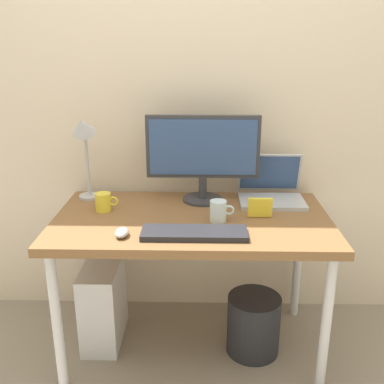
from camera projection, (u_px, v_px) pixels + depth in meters
name	position (u px, v px, depth m)	size (l,w,h in m)	color
ground_plane	(192.00, 345.00, 2.28)	(6.00, 6.00, 0.00)	gray
back_wall	(194.00, 78.00, 2.26)	(4.40, 0.04, 2.60)	beige
desk	(192.00, 230.00, 2.08)	(1.27, 0.70, 0.71)	brown
monitor	(203.00, 153.00, 2.18)	(0.56, 0.20, 0.43)	#333338
laptop	(271.00, 189.00, 2.25)	(0.32, 0.27, 0.23)	#B2B2B7
desk_lamp	(84.00, 139.00, 2.17)	(0.11, 0.16, 0.44)	#B2B2B7
keyboard	(194.00, 233.00, 1.85)	(0.44, 0.14, 0.02)	#232328
mouse	(122.00, 233.00, 1.84)	(0.06, 0.09, 0.03)	#B2B2B7
coffee_mug	(104.00, 202.00, 2.12)	(0.11, 0.08, 0.09)	yellow
glass_cup	(219.00, 211.00, 1.99)	(0.11, 0.07, 0.10)	silver
photo_frame	(260.00, 208.00, 2.03)	(0.11, 0.02, 0.09)	yellow
computer_tower	(103.00, 302.00, 2.28)	(0.18, 0.36, 0.42)	silver
wastebasket	(253.00, 324.00, 2.20)	(0.26, 0.26, 0.30)	#232328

